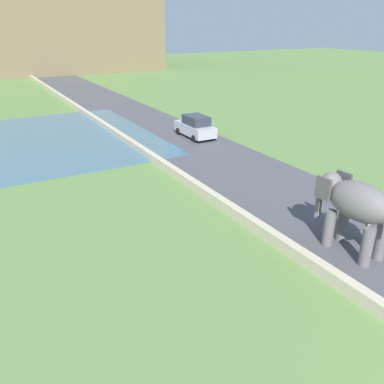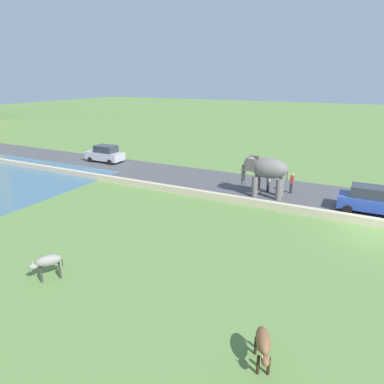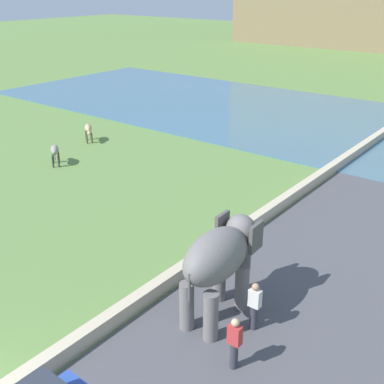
% 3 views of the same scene
% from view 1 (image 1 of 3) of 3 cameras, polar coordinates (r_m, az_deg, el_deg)
% --- Properties ---
extents(road_surface, '(7.00, 120.00, 0.06)m').
position_cam_1_polar(road_surface, '(27.05, 3.03, 4.91)').
color(road_surface, '#4C4C51').
rests_on(road_surface, ground).
extents(barrier_wall, '(0.40, 110.00, 0.52)m').
position_cam_1_polar(barrier_wall, '(23.55, -2.21, 2.70)').
color(barrier_wall, beige).
rests_on(barrier_wall, ground).
extents(elephant, '(1.52, 3.49, 2.99)m').
position_cam_1_polar(elephant, '(16.51, 22.26, -1.66)').
color(elephant, slate).
rests_on(elephant, ground).
extents(person_beside_elephant, '(0.36, 0.22, 1.63)m').
position_cam_1_polar(person_beside_elephant, '(17.92, 24.04, -4.15)').
color(person_beside_elephant, '#33333D').
rests_on(person_beside_elephant, ground).
extents(car_silver, '(1.81, 4.01, 1.80)m').
position_cam_1_polar(car_silver, '(31.85, 0.48, 9.37)').
color(car_silver, '#B7B7BC').
rests_on(car_silver, ground).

